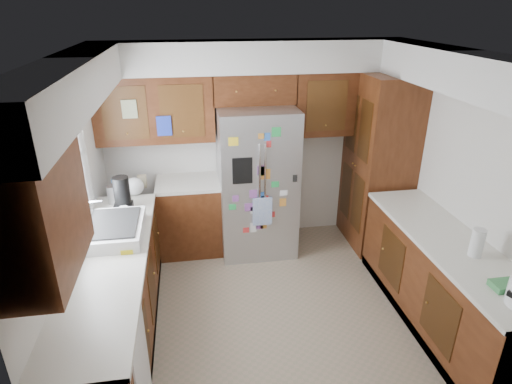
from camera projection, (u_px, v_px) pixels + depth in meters
floor at (275, 306)px, 4.42m from camera, size 3.60×3.60×0.00m
room_shell at (260, 126)px, 3.99m from camera, size 3.64×3.24×2.52m
left_counter_run at (136, 283)px, 4.07m from camera, size 1.36×3.20×0.92m
right_counter_run at (442, 287)px, 4.03m from camera, size 0.63×2.25×0.92m
pantry at (378, 163)px, 5.23m from camera, size 0.60×0.90×2.15m
fridge at (257, 182)px, 5.14m from camera, size 0.90×0.79×1.80m
bridge_cabinet at (254, 88)px, 4.91m from camera, size 0.96×0.34×0.35m
fridge_top_items at (245, 63)px, 4.74m from camera, size 0.67×0.28×0.25m
sink_assembly at (114, 229)px, 3.89m from camera, size 0.52×0.71×0.37m
left_counter_clutter at (126, 191)px, 4.52m from camera, size 0.38×0.82×0.38m
paper_towel at (477, 243)px, 3.56m from camera, size 0.11×0.11×0.25m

